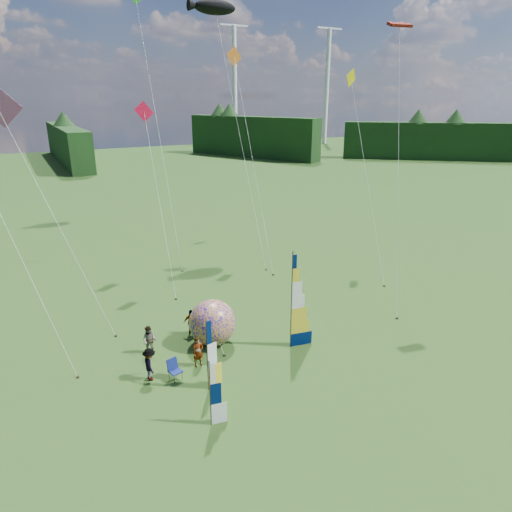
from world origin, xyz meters
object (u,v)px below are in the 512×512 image
spectator_c (150,364)px  spectator_d (192,322)px  spectator_a (198,352)px  kite_whale (239,120)px  feather_banner_main (291,303)px  spectator_b (149,340)px  side_banner_far (210,395)px  camp_chair (175,370)px  bol_inflatable (212,323)px  side_banner_left (207,356)px

spectator_c → spectator_d: (3.35, 3.30, -0.08)m
spectator_a → kite_whale: size_ratio=0.07×
feather_banner_main → spectator_a: size_ratio=3.33×
spectator_b → spectator_c: (-0.63, -2.30, 0.03)m
spectator_c → kite_whale: size_ratio=0.08×
side_banner_far → camp_chair: (-0.26, 3.80, -0.95)m
side_banner_far → spectator_b: bearing=105.1°
feather_banner_main → spectator_c: bearing=-175.1°
bol_inflatable → camp_chair: (-2.94, -2.32, -0.75)m
side_banner_left → kite_whale: 23.09m
spectator_a → kite_whale: bearing=50.3°
spectator_a → camp_chair: (-1.42, -0.61, -0.27)m
side_banner_far → spectator_b: side_banner_far is taller
feather_banner_main → kite_whale: kite_whale is taller
side_banner_far → spectator_c: 4.63m
kite_whale → side_banner_far: bearing=-107.2°
spectator_c → spectator_b: bearing=-12.4°
side_banner_left → side_banner_far: bearing=-121.2°
spectator_d → camp_chair: 4.53m
spectator_c → spectator_a: bearing=-86.7°
spectator_a → spectator_b: (-1.85, 2.28, -0.00)m
bol_inflatable → kite_whale: kite_whale is taller
spectator_c → spectator_d: spectator_c is taller
side_banner_left → spectator_a: 2.31m
side_banner_left → spectator_c: 3.13m
spectator_a → spectator_d: size_ratio=1.07×
spectator_c → camp_chair: size_ratio=1.58×
side_banner_far → spectator_a: (1.16, 4.41, -0.68)m
spectator_b → spectator_d: 2.91m
side_banner_left → spectator_b: bearing=98.1°
side_banner_far → bol_inflatable: bearing=75.6°
spectator_d → camp_chair: bearing=80.5°
side_banner_left → camp_chair: size_ratio=3.33×
side_banner_far → camp_chair: size_ratio=2.80×
feather_banner_main → side_banner_left: feather_banner_main is taller
side_banner_far → spectator_d: size_ratio=1.97×
spectator_b → side_banner_far: bearing=-44.3°
side_banner_left → bol_inflatable: 4.24m
side_banner_far → spectator_b: size_ratio=1.85×
bol_inflatable → camp_chair: bearing=-141.8°
side_banner_left → feather_banner_main: bearing=3.5°
side_banner_far → spectator_b: 6.76m
spectator_c → kite_whale: (12.83, 16.17, 10.25)m
feather_banner_main → spectator_c: 7.82m
spectator_b → camp_chair: (0.43, -2.89, -0.27)m
bol_inflatable → camp_chair: 3.82m
spectator_b → kite_whale: 21.15m
spectator_a → feather_banner_main: bearing=-14.3°
side_banner_far → bol_inflatable: size_ratio=1.16×
camp_chair → kite_whale: 23.05m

